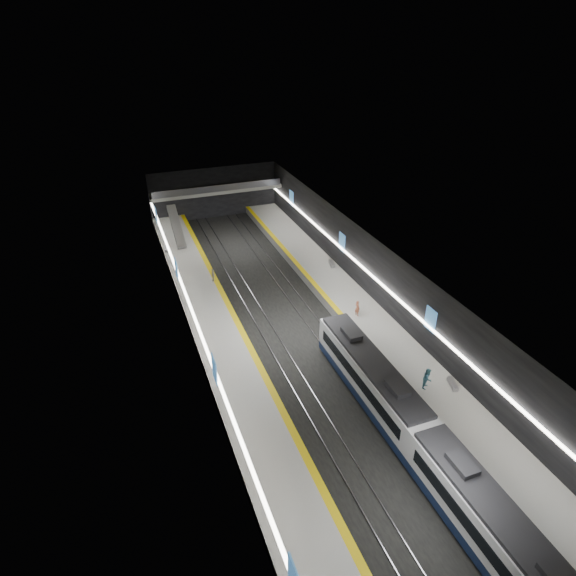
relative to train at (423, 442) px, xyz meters
name	(u,v)px	position (x,y,z in m)	size (l,w,h in m)	color
ground	(295,335)	(-2.50, 18.24, -2.20)	(70.00, 70.00, 0.00)	black
ceiling	(296,265)	(-2.50, 18.24, 5.80)	(20.00, 70.00, 0.04)	beige
wall_left	(194,321)	(-12.50, 18.24, 1.80)	(0.04, 70.00, 8.00)	black
wall_right	(385,284)	(7.50, 18.24, 1.80)	(0.04, 70.00, 8.00)	black
wall_back	(214,193)	(-2.50, 53.24, 1.80)	(20.00, 0.04, 8.00)	black
platform_left	(223,346)	(-10.00, 18.24, -1.70)	(5.00, 70.00, 1.00)	slate
tile_surface_left	(223,342)	(-10.00, 18.24, -1.19)	(5.00, 70.00, 0.02)	#B7B7B1
tactile_strip_left	(245,337)	(-7.80, 18.24, -1.18)	(0.60, 70.00, 0.02)	yellow
platform_right	(361,316)	(5.00, 18.24, -1.70)	(5.00, 70.00, 1.00)	slate
tile_surface_right	(361,312)	(5.00, 18.24, -1.19)	(5.00, 70.00, 0.02)	#B7B7B1
tactile_strip_right	(343,316)	(2.80, 18.24, -1.18)	(0.60, 70.00, 0.02)	yellow
rails	(295,334)	(-2.50, 18.24, -2.14)	(6.52, 70.00, 0.12)	gray
train	(423,442)	(0.00, 0.00, 0.00)	(2.69, 30.05, 3.60)	#101D3E
ad_posters	(292,292)	(-2.50, 19.24, 2.30)	(19.94, 53.50, 2.20)	#3D7AB9
cove_light_left	(196,323)	(-12.30, 18.24, 1.60)	(0.25, 68.60, 0.12)	white
cove_light_right	(383,286)	(7.30, 18.24, 1.60)	(0.25, 68.60, 0.12)	white
mezzanine_bridge	(217,190)	(-2.50, 51.17, 2.84)	(20.00, 3.00, 1.50)	gray
escalator	(176,226)	(-10.00, 44.24, 0.70)	(1.20, 8.00, 0.60)	#99999E
bench_left_far	(167,249)	(-12.00, 41.02, -0.99)	(0.46, 1.65, 0.40)	#99999E
bench_right_near	(453,384)	(6.71, 5.26, -1.00)	(0.45, 1.61, 0.39)	#99999E
bench_right_far	(332,264)	(6.72, 29.29, -0.98)	(0.48, 1.73, 0.42)	#99999E
passenger_right_a	(357,308)	(4.26, 17.92, -0.33)	(0.63, 0.41, 1.72)	#B36043
passenger_right_b	(428,378)	(4.54, 5.91, -0.23)	(0.94, 0.73, 1.93)	teal
passenger_left_a	(213,275)	(-8.08, 30.57, -0.42)	(0.91, 0.38, 1.55)	beige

